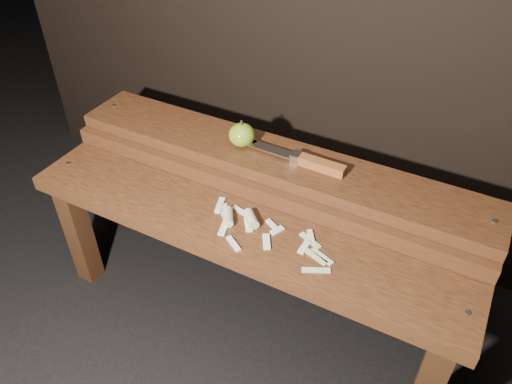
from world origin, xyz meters
The scene contains 6 objects.
ground centered at (0.00, 0.00, 0.00)m, with size 60.00×60.00×0.00m, color black.
bench_front_tier centered at (0.00, -0.06, 0.35)m, with size 1.20×0.20×0.42m.
bench_rear_tier centered at (0.00, 0.17, 0.41)m, with size 1.20×0.21×0.50m.
apple centered at (-0.10, 0.17, 0.53)m, with size 0.07×0.07×0.08m.
knife centered at (0.10, 0.17, 0.51)m, with size 0.31×0.04×0.03m.
apple_scraps centered at (0.04, -0.03, 0.43)m, with size 0.36×0.16×0.03m.
Camera 1 is at (0.47, -0.83, 1.28)m, focal length 35.00 mm.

